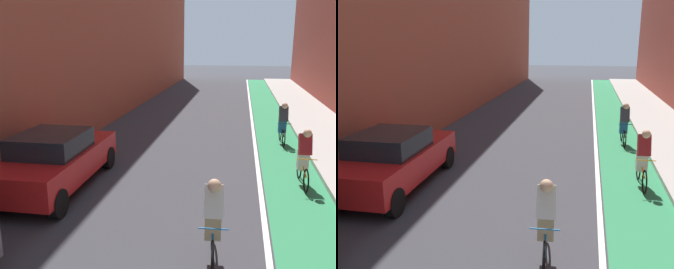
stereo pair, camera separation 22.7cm
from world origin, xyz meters
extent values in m
plane|color=#38383D|center=(0.00, 17.89, 0.00)|extent=(96.33, 96.33, 0.00)
cube|color=#2D8451|center=(3.22, 19.89, 0.00)|extent=(1.60, 43.79, 0.00)
cube|color=white|center=(2.32, 19.89, 0.00)|extent=(0.12, 43.79, 0.00)
cube|color=#A8A59E|center=(5.33, 19.89, 0.07)|extent=(2.62, 43.79, 0.14)
cube|color=red|center=(-2.97, 10.58, 0.68)|extent=(1.90, 4.54, 0.70)
cube|color=black|center=(-2.97, 10.35, 1.26)|extent=(1.63, 1.92, 0.55)
cylinder|color=black|center=(-3.83, 12.26, 0.33)|extent=(0.23, 0.66, 0.66)
cylinder|color=black|center=(-2.19, 12.30, 0.33)|extent=(0.23, 0.66, 0.66)
cylinder|color=black|center=(-2.11, 8.90, 0.33)|extent=(0.23, 0.66, 0.66)
torus|color=black|center=(1.37, 7.25, 0.35)|extent=(0.09, 0.70, 0.70)
torus|color=black|center=(1.29, 8.30, 0.35)|extent=(0.09, 0.70, 0.70)
cylinder|color=#1966A5|center=(1.33, 7.78, 0.57)|extent=(0.11, 0.96, 0.33)
cylinder|color=#1966A5|center=(1.32, 7.96, 0.65)|extent=(0.04, 0.12, 0.55)
cylinder|color=#1966A5|center=(1.37, 7.33, 0.90)|extent=(0.48, 0.06, 0.02)
cube|color=tan|center=(1.33, 7.88, 0.72)|extent=(0.30, 0.26, 0.56)
cube|color=beige|center=(1.34, 7.75, 1.18)|extent=(0.35, 0.42, 0.60)
sphere|color=tan|center=(1.35, 7.60, 1.52)|extent=(0.22, 0.22, 0.22)
cube|color=#4C7247|center=(1.33, 7.88, 1.20)|extent=(0.28, 0.29, 0.39)
torus|color=black|center=(3.44, 11.43, 0.31)|extent=(0.05, 0.62, 0.62)
torus|color=black|center=(3.42, 12.48, 0.31)|extent=(0.05, 0.62, 0.62)
cylinder|color=gold|center=(3.43, 11.95, 0.53)|extent=(0.06, 0.96, 0.33)
cylinder|color=gold|center=(3.43, 12.14, 0.61)|extent=(0.04, 0.12, 0.55)
cylinder|color=gold|center=(3.44, 11.51, 0.86)|extent=(0.48, 0.04, 0.02)
cube|color=beige|center=(3.43, 12.06, 0.68)|extent=(0.29, 0.25, 0.56)
cube|color=maroon|center=(3.43, 11.93, 1.14)|extent=(0.33, 0.41, 0.60)
sphere|color=tan|center=(3.44, 11.77, 1.48)|extent=(0.22, 0.22, 0.22)
torus|color=black|center=(3.33, 15.73, 0.32)|extent=(0.06, 0.64, 0.64)
torus|color=black|center=(3.30, 16.77, 0.32)|extent=(0.06, 0.64, 0.64)
cylinder|color=black|center=(3.32, 16.25, 0.54)|extent=(0.06, 0.96, 0.33)
cylinder|color=black|center=(3.31, 16.43, 0.62)|extent=(0.04, 0.12, 0.55)
cylinder|color=black|center=(3.33, 15.80, 0.87)|extent=(0.48, 0.04, 0.02)
cube|color=#1E598C|center=(3.32, 16.36, 0.69)|extent=(0.29, 0.25, 0.56)
cube|color=#333842|center=(3.32, 16.23, 1.15)|extent=(0.33, 0.41, 0.60)
sphere|color=tan|center=(3.32, 16.07, 1.49)|extent=(0.22, 0.22, 0.22)
cube|color=tan|center=(3.32, 16.35, 1.17)|extent=(0.27, 0.28, 0.39)
camera|label=1|loc=(1.68, 1.96, 3.75)|focal=39.87mm
camera|label=2|loc=(1.91, 2.01, 3.75)|focal=39.87mm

